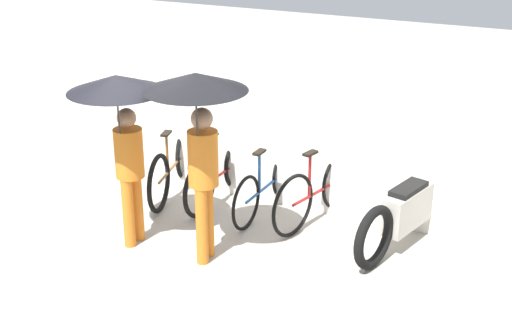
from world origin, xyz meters
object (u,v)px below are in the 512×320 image
(parked_bicycle_1, at_px, (220,174))
(parked_bicycle_2, at_px, (267,184))
(parked_bicycle_0, at_px, (173,166))
(pedestrian_center, at_px, (198,114))
(pedestrian_leading, at_px, (121,112))
(parked_bicycle_3, at_px, (318,190))
(motorcycle, at_px, (407,211))

(parked_bicycle_1, xyz_separation_m, parked_bicycle_2, (0.67, -0.02, -0.02))
(parked_bicycle_2, bearing_deg, parked_bicycle_0, 93.17)
(parked_bicycle_1, distance_m, pedestrian_center, 2.08)
(parked_bicycle_0, bearing_deg, parked_bicycle_2, -102.12)
(parked_bicycle_1, bearing_deg, parked_bicycle_2, -90.48)
(pedestrian_leading, bearing_deg, parked_bicycle_1, -103.82)
(parked_bicycle_0, height_order, pedestrian_center, pedestrian_center)
(parked_bicycle_3, xyz_separation_m, motorcycle, (1.11, -0.11, 0.00))
(pedestrian_leading, xyz_separation_m, motorcycle, (2.80, 1.40, -1.19))
(parked_bicycle_0, height_order, parked_bicycle_1, parked_bicycle_0)
(parked_bicycle_0, relative_size, pedestrian_leading, 0.90)
(parked_bicycle_3, height_order, motorcycle, parked_bicycle_3)
(parked_bicycle_1, distance_m, pedestrian_leading, 1.98)
(parked_bicycle_3, bearing_deg, parked_bicycle_2, 105.78)
(parked_bicycle_1, bearing_deg, parked_bicycle_3, -88.74)
(pedestrian_center, bearing_deg, parked_bicycle_2, -101.47)
(parked_bicycle_3, bearing_deg, motorcycle, -81.79)
(parked_bicycle_0, distance_m, pedestrian_leading, 1.92)
(parked_bicycle_0, relative_size, parked_bicycle_1, 1.05)
(parked_bicycle_2, distance_m, motorcycle, 1.78)
(parked_bicycle_1, bearing_deg, motorcycle, -91.40)
(parked_bicycle_2, height_order, pedestrian_center, pedestrian_center)
(parked_bicycle_0, xyz_separation_m, parked_bicycle_2, (1.34, 0.03, -0.03))
(parked_bicycle_0, height_order, motorcycle, parked_bicycle_0)
(parked_bicycle_0, distance_m, parked_bicycle_3, 2.01)
(parked_bicycle_1, height_order, pedestrian_leading, pedestrian_leading)
(parked_bicycle_0, xyz_separation_m, pedestrian_center, (1.26, -1.44, 1.31))
(parked_bicycle_2, relative_size, pedestrian_center, 0.81)
(parked_bicycle_2, xyz_separation_m, pedestrian_leading, (-1.01, -1.49, 1.24))
(pedestrian_leading, height_order, pedestrian_center, pedestrian_center)
(pedestrian_leading, bearing_deg, parked_bicycle_3, -138.96)
(parked_bicycle_2, xyz_separation_m, pedestrian_center, (-0.08, -1.47, 1.33))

